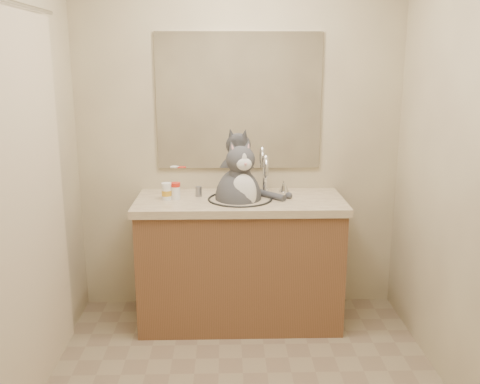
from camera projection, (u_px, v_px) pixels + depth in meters
name	position (u px, v px, depth m)	size (l,w,h in m)	color
room	(245.00, 177.00, 2.42)	(2.22, 2.52, 2.42)	gray
vanity	(240.00, 258.00, 3.54)	(1.34, 0.59, 1.12)	brown
mirror	(239.00, 101.00, 3.56)	(1.10, 0.02, 0.90)	white
shower_curtain	(24.00, 209.00, 2.54)	(0.02, 1.30, 1.93)	beige
cat	(239.00, 194.00, 3.43)	(0.49, 0.40, 0.60)	#414146
pill_bottle_redcap	(176.00, 191.00, 3.42)	(0.08, 0.08, 0.11)	white
pill_bottle_orange	(167.00, 192.00, 3.41)	(0.07, 0.07, 0.11)	white
grey_canister	(199.00, 192.00, 3.49)	(0.05, 0.05, 0.07)	slate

